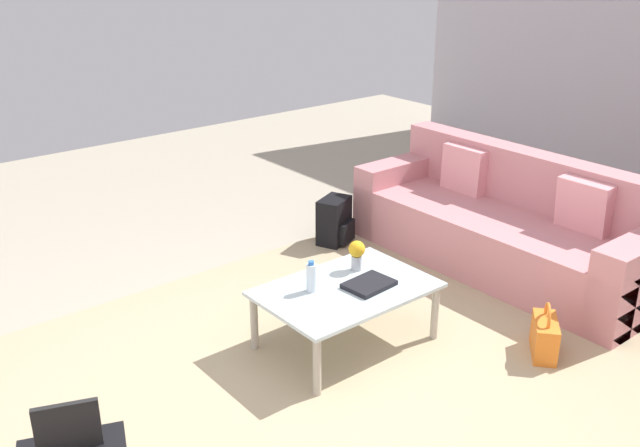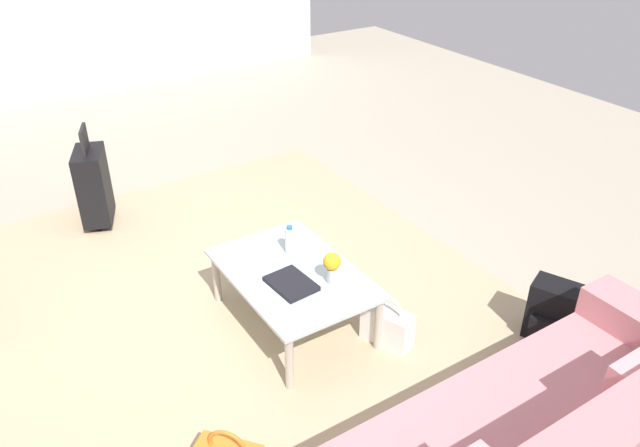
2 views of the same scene
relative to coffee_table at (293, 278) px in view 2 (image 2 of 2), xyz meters
name	(u,v)px [view 2 (image 2 of 2)]	position (x,y,z in m)	size (l,w,h in m)	color
ground_plane	(199,316)	(0.40, 0.50, -0.36)	(12.00, 12.00, 0.00)	#A89E89
area_rug	(208,382)	(-0.20, 0.70, -0.36)	(5.20, 4.40, 0.01)	tan
coffee_table	(293,278)	(0.00, 0.00, 0.00)	(1.08, 0.73, 0.41)	silver
water_bottle	(290,240)	(0.20, -0.10, 0.14)	(0.06, 0.06, 0.20)	silver
coffee_table_book	(291,284)	(-0.12, 0.08, 0.06)	(0.30, 0.22, 0.03)	black
flower_vase	(332,265)	(-0.22, -0.15, 0.17)	(0.11, 0.11, 0.21)	#B2B7BC
suitcase_black	(93,185)	(2.00, 0.70, 0.00)	(0.45, 0.35, 0.85)	black
handbag_white	(387,326)	(-0.48, -0.40, -0.23)	(0.35, 0.24, 0.36)	white
backpack_black	(553,313)	(-1.00, -1.29, -0.17)	(0.35, 0.33, 0.40)	black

